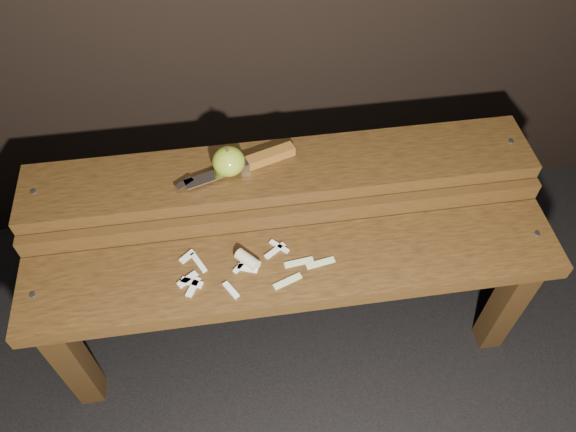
{
  "coord_description": "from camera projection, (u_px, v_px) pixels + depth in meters",
  "views": [
    {
      "loc": [
        -0.11,
        -0.72,
        1.45
      ],
      "look_at": [
        0.0,
        0.06,
        0.45
      ],
      "focal_mm": 35.0,
      "sensor_mm": 36.0,
      "label": 1
    }
  ],
  "objects": [
    {
      "name": "apple",
      "position": [
        229.0,
        161.0,
        1.27
      ],
      "size": [
        0.07,
        0.07,
        0.08
      ],
      "color": "olive",
      "rests_on": "bench_rear_tier"
    },
    {
      "name": "apple_scraps",
      "position": [
        244.0,
        265.0,
        1.22
      ],
      "size": [
        0.35,
        0.14,
        0.03
      ],
      "color": "beige",
      "rests_on": "bench_front_tier"
    },
    {
      "name": "bench_rear_tier",
      "position": [
        282.0,
        192.0,
        1.37
      ],
      "size": [
        1.2,
        0.21,
        0.5
      ],
      "color": "black",
      "rests_on": "ground"
    },
    {
      "name": "ground",
      "position": [
        291.0,
        330.0,
        1.59
      ],
      "size": [
        60.0,
        60.0,
        0.0
      ],
      "primitive_type": "plane",
      "color": "black"
    },
    {
      "name": "bench_front_tier",
      "position": [
        296.0,
        284.0,
        1.28
      ],
      "size": [
        1.2,
        0.2,
        0.42
      ],
      "color": "black",
      "rests_on": "ground"
    },
    {
      "name": "knife",
      "position": [
        256.0,
        161.0,
        1.3
      ],
      "size": [
        0.28,
        0.11,
        0.03
      ],
      "color": "brown",
      "rests_on": "bench_rear_tier"
    }
  ]
}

